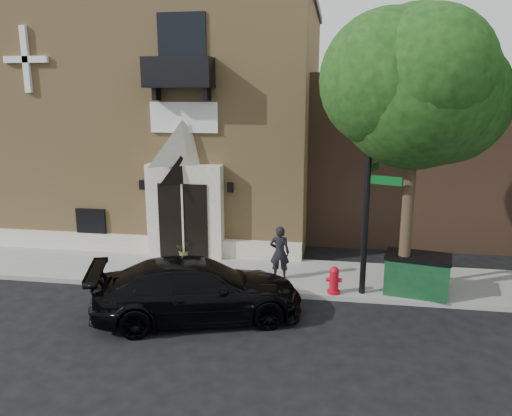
{
  "coord_description": "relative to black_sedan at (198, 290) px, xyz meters",
  "views": [
    {
      "loc": [
        4.04,
        -13.22,
        5.72
      ],
      "look_at": [
        1.57,
        2.0,
        2.13
      ],
      "focal_mm": 35.0,
      "sensor_mm": 36.0,
      "label": 1
    }
  ],
  "objects": [
    {
      "name": "pedestrian_near",
      "position": [
        1.79,
        2.74,
        0.2
      ],
      "size": [
        0.61,
        0.41,
        1.66
      ],
      "primitive_type": "imported",
      "rotation": [
        0.0,
        0.0,
        3.16
      ],
      "color": "black",
      "rests_on": "sidewalk"
    },
    {
      "name": "ground",
      "position": [
        -0.65,
        1.64,
        -0.78
      ],
      "size": [
        120.0,
        120.0,
        0.0
      ],
      "primitive_type": "plane",
      "color": "black",
      "rests_on": "ground"
    },
    {
      "name": "street_tree_left",
      "position": [
        5.37,
        1.99,
        5.09
      ],
      "size": [
        4.97,
        4.38,
        7.77
      ],
      "color": "#38281C",
      "rests_on": "sidewalk"
    },
    {
      "name": "black_sedan",
      "position": [
        0.0,
        0.0,
        0.0
      ],
      "size": [
        5.76,
        3.72,
        1.55
      ],
      "primitive_type": "imported",
      "rotation": [
        0.0,
        0.0,
        1.88
      ],
      "color": "black",
      "rests_on": "ground"
    },
    {
      "name": "fire_hydrant",
      "position": [
        3.44,
        1.84,
        -0.24
      ],
      "size": [
        0.45,
        0.36,
        0.8
      ],
      "color": "red",
      "rests_on": "sidewalk"
    },
    {
      "name": "church",
      "position": [
        -3.64,
        9.59,
        3.86
      ],
      "size": [
        12.2,
        11.01,
        9.3
      ],
      "color": "tan",
      "rests_on": "ground"
    },
    {
      "name": "street_sign",
      "position": [
        4.26,
        2.01,
        2.58
      ],
      "size": [
        0.96,
        1.22,
        6.36
      ],
      "rotation": [
        0.0,
        0.0,
        -0.36
      ],
      "color": "black",
      "rests_on": "sidewalk"
    },
    {
      "name": "sidewalk",
      "position": [
        0.35,
        3.14,
        -0.7
      ],
      "size": [
        42.0,
        3.0,
        0.15
      ],
      "primitive_type": "cube",
      "color": "gray",
      "rests_on": "ground"
    },
    {
      "name": "dumpster",
      "position": [
        5.74,
        2.21,
        -0.04
      ],
      "size": [
        1.92,
        1.33,
        1.15
      ],
      "rotation": [
        0.0,
        0.0,
        -0.2
      ],
      "color": "#0E351B",
      "rests_on": "sidewalk"
    },
    {
      "name": "planter",
      "position": [
        -1.64,
        4.14,
        -0.31
      ],
      "size": [
        0.7,
        0.65,
        0.64
      ],
      "primitive_type": "imported",
      "rotation": [
        0.0,
        0.0,
        0.31
      ],
      "color": "#50652C",
      "rests_on": "sidewalk"
    }
  ]
}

